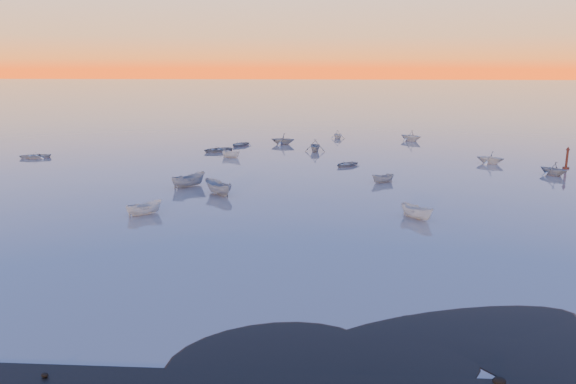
{
  "coord_description": "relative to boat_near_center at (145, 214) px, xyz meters",
  "views": [
    {
      "loc": [
        0.87,
        -26.76,
        14.43
      ],
      "look_at": [
        -2.46,
        28.0,
        1.46
      ],
      "focal_mm": 35.0,
      "sensor_mm": 36.0,
      "label": 1
    }
  ],
  "objects": [
    {
      "name": "channel_marker",
      "position": [
        50.05,
        26.36,
        1.23
      ],
      "size": [
        0.88,
        0.88,
        3.12
      ],
      "color": "#40170D",
      "rests_on": "ground"
    },
    {
      "name": "boat_near_center",
      "position": [
        0.0,
        0.0,
        0.0
      ],
      "size": [
        3.39,
        3.76,
        1.24
      ],
      "primitive_type": "imported",
      "rotation": [
        0.0,
        0.0,
        2.23
      ],
      "color": "silver",
      "rests_on": "ground"
    },
    {
      "name": "ground",
      "position": [
        15.97,
        76.0,
        0.0
      ],
      "size": [
        600.0,
        600.0,
        0.0
      ],
      "primitive_type": "plane",
      "color": "#6A5E59",
      "rests_on": "ground"
    },
    {
      "name": "boat_near_right",
      "position": [
        46.5,
        21.58,
        0.0
      ],
      "size": [
        4.09,
        3.65,
        1.34
      ],
      "primitive_type": "imported",
      "rotation": [
        0.0,
        0.0,
        3.78
      ],
      "color": "slate",
      "rests_on": "ground"
    },
    {
      "name": "mud_lobes",
      "position": [
        15.97,
        -25.0,
        0.01
      ],
      "size": [
        140.0,
        6.0,
        0.07
      ],
      "primitive_type": null,
      "color": "black",
      "rests_on": "ground"
    },
    {
      "name": "moored_fleet",
      "position": [
        15.97,
        29.0,
        0.0
      ],
      "size": [
        124.0,
        58.0,
        1.2
      ],
      "primitive_type": null,
      "color": "silver",
      "rests_on": "ground"
    }
  ]
}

